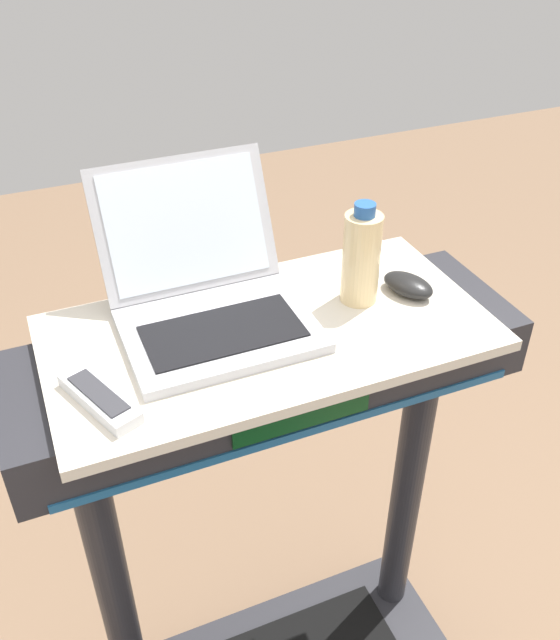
# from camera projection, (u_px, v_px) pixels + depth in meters

# --- Properties ---
(desk_board) EXTENTS (0.75, 0.39, 0.02)m
(desk_board) POSITION_uv_depth(u_px,v_px,m) (269.00, 333.00, 1.18)
(desk_board) COLOR beige
(desk_board) RESTS_ON treadmill_base
(laptop) EXTENTS (0.31, 0.34, 0.23)m
(laptop) POSITION_uv_depth(u_px,v_px,m) (208.00, 294.00, 1.18)
(laptop) COLOR #B7B7BC
(laptop) RESTS_ON desk_board
(computer_mouse) EXTENTS (0.09, 0.12, 0.03)m
(computer_mouse) POSITION_uv_depth(u_px,v_px,m) (408.00, 285.00, 1.26)
(computer_mouse) COLOR black
(computer_mouse) RESTS_ON desk_board
(water_bottle) EXTENTS (0.07, 0.07, 0.19)m
(water_bottle) POSITION_uv_depth(u_px,v_px,m) (361.00, 257.00, 1.20)
(water_bottle) COLOR beige
(water_bottle) RESTS_ON desk_board
(tv_remote) EXTENTS (0.10, 0.17, 0.02)m
(tv_remote) POSITION_uv_depth(u_px,v_px,m) (99.00, 398.00, 1.02)
(tv_remote) COLOR silver
(tv_remote) RESTS_ON desk_board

